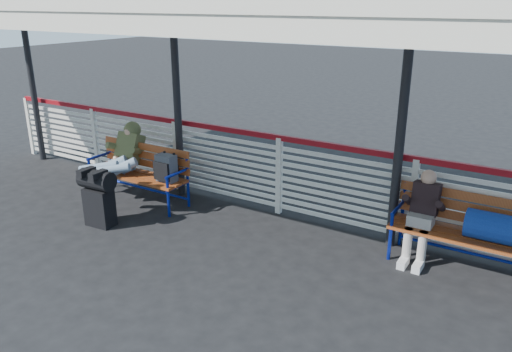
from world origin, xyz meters
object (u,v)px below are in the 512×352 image
Objects in this scene: bench_left at (147,168)px; companion_person at (422,215)px; bench_right at (481,227)px; luggage_stack at (98,196)px; traveler_man at (115,163)px.

companion_person reaches higher than bench_left.
bench_left is 4.24m from companion_person.
companion_person is at bearing -176.84° from bench_right.
bench_right is at bearing 3.16° from companion_person.
companion_person is (-0.68, -0.04, 0.00)m from bench_right.
luggage_stack is 1.04m from bench_left.
bench_right is 1.57× the size of companion_person.
luggage_stack is 0.47× the size of bench_left.
bench_left reaches higher than luggage_stack.
bench_right is 1.10× the size of traveler_man.
bench_left is (-0.03, 1.04, 0.12)m from luggage_stack.
companion_person is at bearing 14.33° from luggage_stack.
luggage_stack is at bearing -161.29° from companion_person.
bench_left is 1.10× the size of traveler_man.
companion_person reaches higher than luggage_stack.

